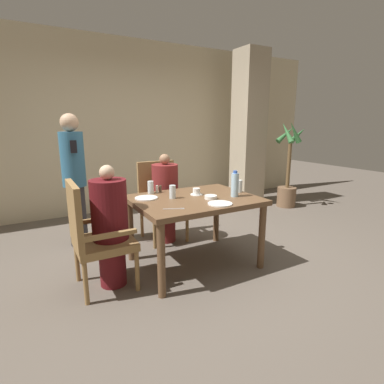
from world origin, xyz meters
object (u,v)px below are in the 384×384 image
Objects in this scene: chair_left_side at (94,234)px; glass_tall_far at (151,187)px; standing_host at (74,177)px; bowl_small at (211,197)px; potted_palm at (288,178)px; diner_in_far_chair at (165,197)px; plate_main_right at (220,204)px; glass_tall_mid at (239,186)px; diner_in_left_chair at (110,225)px; plate_main_left at (146,198)px; chair_far_side at (161,198)px; teacup_with_saucer at (196,192)px; water_bottle at (235,185)px; glass_tall_near at (173,192)px.

glass_tall_far is at bearing 29.60° from chair_left_side.
standing_host is 12.60× the size of bowl_small.
potted_palm is 2.99m from glass_tall_far.
standing_host is 1.05× the size of potted_palm.
diner_in_far_chair is 4.80× the size of plate_main_right.
standing_host reaches higher than glass_tall_mid.
diner_in_left_chair is 1.01× the size of diner_in_far_chair.
chair_left_side reaches higher than plate_main_left.
standing_host is at bearing 165.47° from chair_far_side.
chair_far_side is at bearing 56.63° from plate_main_left.
diner_in_left_chair is 8.54× the size of teacup_with_saucer.
bowl_small is at bearing -152.44° from potted_palm.
water_bottle reaches higher than chair_left_side.
potted_palm is at bearing 9.41° from diner_in_far_chair.
teacup_with_saucer is (0.95, 0.10, 0.18)m from diner_in_left_chair.
diner_in_far_chair is 0.70m from plate_main_left.
diner_in_far_chair is at bearing 97.46° from teacup_with_saucer.
diner_in_left_chair is at bearing -134.68° from chair_far_side.
plate_main_left is 0.85× the size of water_bottle.
potted_palm is (3.43, 1.15, -0.06)m from diner_in_left_chair.
diner_in_left_chair is 1.01m from bowl_small.
chair_left_side is at bearing -174.91° from teacup_with_saucer.
water_bottle is (0.30, 0.18, 0.12)m from plate_main_right.
teacup_with_saucer is at bearing -83.96° from chair_far_side.
chair_left_side is 1.34m from chair_far_side.
glass_tall_far is (-0.32, -0.48, 0.27)m from chair_far_side.
glass_tall_near is (0.24, -0.12, 0.06)m from plate_main_left.
diner_in_left_chair is 4.86× the size of plate_main_right.
glass_tall_near is at bearing 157.84° from water_bottle.
water_bottle is (0.39, -0.89, 0.28)m from diner_in_far_chair.
standing_host is 1.82m from plate_main_right.
glass_tall_near is at bearing 171.97° from glass_tall_mid.
chair_left_side is 0.85m from glass_tall_far.
glass_tall_mid is (0.55, -0.75, 0.22)m from diner_in_far_chair.
teacup_with_saucer is 1.05× the size of bowl_small.
glass_tall_mid is (0.55, -0.90, 0.27)m from chair_far_side.
water_bottle is at bearing -6.50° from chair_left_side.
chair_left_side is 4.28× the size of plate_main_right.
diner_in_far_chair is at bearing -22.29° from standing_host.
diner_in_left_chair reaches higher than glass_tall_mid.
water_bottle reaches higher than chair_far_side.
diner_in_left_chair is at bearing -144.17° from glass_tall_far.
standing_host is at bearing 96.07° from diner_in_left_chair.
potted_palm reaches higher than glass_tall_far.
chair_far_side is at bearing 90.00° from diner_in_far_chair.
potted_palm is (2.56, 0.28, -0.01)m from chair_far_side.
diner_in_left_chair is 1.13× the size of chair_far_side.
potted_palm is at bearing 17.48° from plate_main_left.
water_bottle is at bearing -66.28° from diner_in_far_chair.
chair_far_side is 0.16m from diner_in_far_chair.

